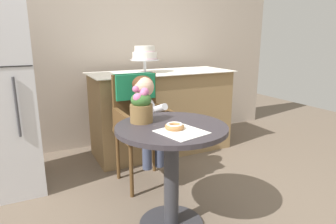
% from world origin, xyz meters
% --- Properties ---
extents(back_wall, '(4.80, 0.10, 2.70)m').
position_xyz_m(back_wall, '(0.00, 1.85, 1.35)').
color(back_wall, '#B2A393').
rests_on(back_wall, ground).
extents(cafe_table, '(0.72, 0.72, 0.72)m').
position_xyz_m(cafe_table, '(0.00, 0.00, 0.51)').
color(cafe_table, '#332D33').
rests_on(cafe_table, ground).
extents(wicker_chair, '(0.42, 0.45, 0.95)m').
position_xyz_m(wicker_chair, '(0.07, 0.76, 0.64)').
color(wicker_chair, brown).
rests_on(wicker_chair, ground).
extents(seated_child, '(0.27, 0.32, 0.73)m').
position_xyz_m(seated_child, '(0.07, 0.60, 0.68)').
color(seated_child, silver).
rests_on(seated_child, ground).
extents(paper_napkin, '(0.30, 0.31, 0.00)m').
position_xyz_m(paper_napkin, '(-0.01, -0.15, 0.72)').
color(paper_napkin, white).
rests_on(paper_napkin, cafe_table).
extents(donut_front, '(0.12, 0.12, 0.04)m').
position_xyz_m(donut_front, '(-0.02, -0.08, 0.74)').
color(donut_front, '#AD7542').
rests_on(donut_front, cafe_table).
extents(flower_vase, '(0.15, 0.15, 0.24)m').
position_xyz_m(flower_vase, '(-0.14, 0.16, 0.83)').
color(flower_vase, brown).
rests_on(flower_vase, cafe_table).
extents(display_counter, '(1.56, 0.62, 0.90)m').
position_xyz_m(display_counter, '(0.55, 1.30, 0.45)').
color(display_counter, '#93754C').
rests_on(display_counter, ground).
extents(tiered_cake_stand, '(0.30, 0.30, 0.28)m').
position_xyz_m(tiered_cake_stand, '(0.35, 1.30, 1.09)').
color(tiered_cake_stand, silver).
rests_on(tiered_cake_stand, display_counter).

